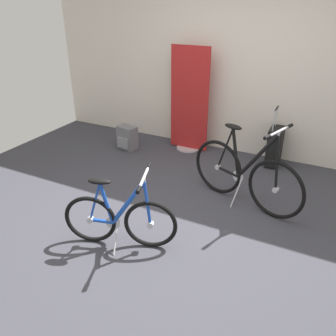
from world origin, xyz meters
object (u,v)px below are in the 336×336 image
floor_banner_stand (189,106)px  display_bike_left (245,174)px  rolling_suitcase (275,146)px  backpack_on_floor (127,138)px  folding_bike_foreground (120,218)px

floor_banner_stand → display_bike_left: size_ratio=1.13×
floor_banner_stand → display_bike_left: floor_banner_stand is taller
rolling_suitcase → backpack_on_floor: rolling_suitcase is taller
floor_banner_stand → folding_bike_foreground: bearing=-81.3°
floor_banner_stand → display_bike_left: bearing=-44.1°
folding_bike_foreground → rolling_suitcase: bearing=69.4°
floor_banner_stand → rolling_suitcase: 1.37m
display_bike_left → backpack_on_floor: bearing=160.2°
folding_bike_foreground → rolling_suitcase: size_ratio=1.27×
rolling_suitcase → backpack_on_floor: bearing=-168.0°
rolling_suitcase → display_bike_left: bearing=-94.2°
floor_banner_stand → rolling_suitcase: size_ratio=1.87×
folding_bike_foreground → backpack_on_floor: (-1.23, 2.01, -0.12)m
folding_bike_foreground → backpack_on_floor: folding_bike_foreground is taller
folding_bike_foreground → rolling_suitcase: (0.93, 2.47, -0.02)m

